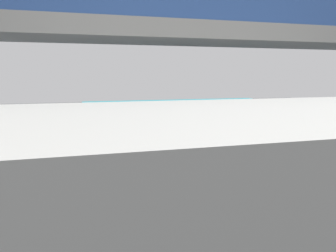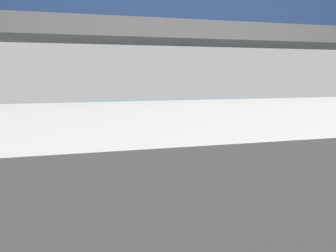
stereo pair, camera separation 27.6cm
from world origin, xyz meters
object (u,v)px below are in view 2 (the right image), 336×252
Objects in this scene: bicycle_red at (313,146)px; traffic_sign at (40,118)px; city_bus at (177,121)px; bicycle_orange at (331,151)px; bicycle_blue at (312,139)px.

traffic_sign is (16.56, -6.83, 1.52)m from bicycle_red.
bicycle_orange is at bearing 152.21° from city_bus.
city_bus is at bearing 154.58° from traffic_sign.
bicycle_orange is 1.51m from bicycle_red.
bicycle_blue is at bearing 165.13° from traffic_sign.
city_bus is 8.66m from bicycle_red.
traffic_sign is (16.66, -8.34, 1.52)m from bicycle_orange.
traffic_sign is at bearing -14.87° from bicycle_blue.
bicycle_red is 17.98m from traffic_sign.
bicycle_orange is at bearing 153.41° from traffic_sign.
city_bus is 9.41m from traffic_sign.
bicycle_red and bicycle_blue have the same top height.
bicycle_orange is 3.82m from bicycle_blue.
bicycle_blue is (-1.54, -2.02, 0.00)m from bicycle_red.
bicycle_red is at bearing 157.58° from traffic_sign.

